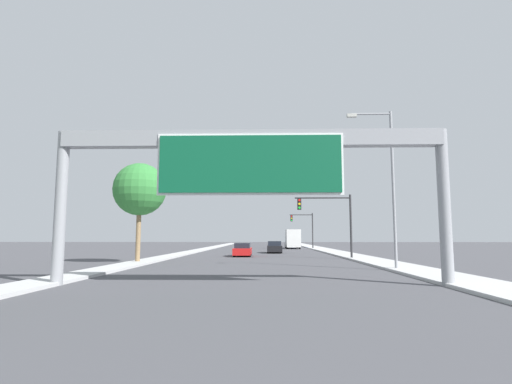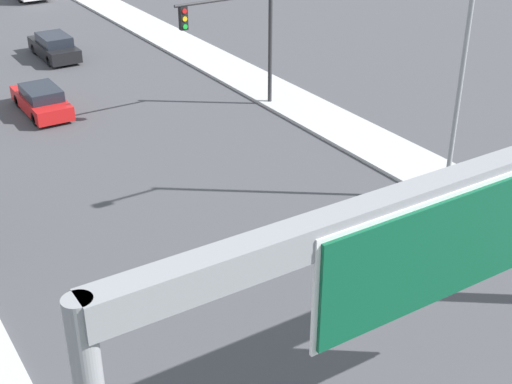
# 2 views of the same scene
# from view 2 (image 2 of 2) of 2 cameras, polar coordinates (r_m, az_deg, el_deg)

# --- Properties ---
(sidewalk_right) EXTENTS (3.00, 120.00, 0.15)m
(sidewalk_right) POSITION_cam_2_polar(r_m,az_deg,el_deg) (56.15, -10.82, 13.93)
(sidewalk_right) COLOR #BABABA
(sidewalk_right) RESTS_ON ground
(sign_gantry) EXTENTS (16.90, 0.73, 6.63)m
(sign_gantry) POSITION_cam_2_polar(r_m,az_deg,el_deg) (15.76, 15.80, -2.99)
(sign_gantry) COLOR gray
(sign_gantry) RESTS_ON ground
(car_far_right) EXTENTS (1.78, 4.66, 1.38)m
(car_far_right) POSITION_cam_2_polar(r_m,az_deg,el_deg) (37.06, -16.79, 7.04)
(car_far_right) COLOR red
(car_far_right) RESTS_ON ground
(car_near_right) EXTENTS (1.82, 4.79, 1.48)m
(car_near_right) POSITION_cam_2_polar(r_m,az_deg,el_deg) (45.87, -15.84, 11.11)
(car_near_right) COLOR black
(car_near_right) RESTS_ON ground
(traffic_light_near_intersection) EXTENTS (5.22, 0.32, 5.92)m
(traffic_light_near_intersection) POSITION_cam_2_polar(r_m,az_deg,el_deg) (34.81, -1.27, 12.81)
(traffic_light_near_intersection) COLOR #2D2D30
(traffic_light_near_intersection) RESTS_ON ground
(street_lamp_right) EXTENTS (2.85, 0.28, 9.94)m
(street_lamp_right) POSITION_cam_2_polar(r_m,az_deg,el_deg) (26.16, 15.89, 10.68)
(street_lamp_right) COLOR gray
(street_lamp_right) RESTS_ON ground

